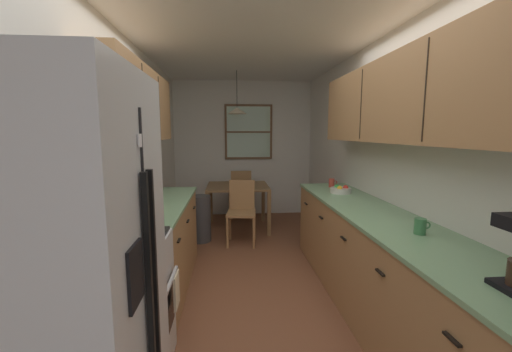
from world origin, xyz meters
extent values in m
plane|color=brown|center=(0.00, 1.00, 0.00)|extent=(12.00, 12.00, 0.00)
cube|color=white|center=(-1.35, 1.00, 1.27)|extent=(0.10, 9.00, 2.55)
cube|color=white|center=(1.35, 1.00, 1.27)|extent=(0.10, 9.00, 2.55)
cube|color=white|center=(0.00, 3.65, 1.27)|extent=(4.40, 0.10, 2.55)
cube|color=white|center=(0.00, 1.00, 2.59)|extent=(4.40, 9.00, 0.08)
cube|color=silver|center=(-0.95, -1.20, 0.91)|extent=(0.70, 0.73, 1.82)
cube|color=black|center=(-0.59, -1.20, 0.86)|extent=(0.01, 0.01, 1.64)
cube|color=black|center=(-0.58, -1.24, 0.86)|extent=(0.02, 0.02, 1.17)
cube|color=black|center=(-0.58, -1.16, 0.86)|extent=(0.02, 0.02, 1.17)
cube|color=black|center=(-0.59, -1.36, 1.09)|extent=(0.01, 0.15, 0.22)
cube|color=beige|center=(-0.59, -1.16, 1.31)|extent=(0.01, 0.05, 0.07)
cube|color=white|center=(-0.59, -1.22, 1.56)|extent=(0.01, 0.04, 0.05)
cube|color=silver|center=(-0.99, -0.50, 0.45)|extent=(0.62, 0.64, 0.90)
cube|color=black|center=(-0.67, -0.50, 0.42)|extent=(0.01, 0.45, 0.30)
cube|color=silver|center=(-0.65, -0.50, 0.63)|extent=(0.02, 0.51, 0.02)
cube|color=black|center=(-0.99, -0.50, 0.91)|extent=(0.59, 0.60, 0.02)
cube|color=silver|center=(-1.27, -0.50, 1.00)|extent=(0.06, 0.64, 0.20)
cylinder|color=#2D2D2D|center=(-1.13, -0.64, 0.93)|extent=(0.15, 0.15, 0.01)
cylinder|color=#2D2D2D|center=(-1.13, -0.36, 0.93)|extent=(0.15, 0.15, 0.01)
cylinder|color=#2D2D2D|center=(-0.85, -0.64, 0.93)|extent=(0.15, 0.15, 0.01)
cylinder|color=#2D2D2D|center=(-0.85, -0.36, 0.93)|extent=(0.15, 0.15, 0.01)
cube|color=black|center=(-1.11, -0.50, 1.66)|extent=(0.38, 0.60, 0.34)
cube|color=black|center=(-0.92, -0.56, 1.66)|extent=(0.01, 0.36, 0.22)
cube|color=#2D2D33|center=(-0.92, -0.29, 1.66)|extent=(0.01, 0.12, 0.22)
cube|color=#A87A4C|center=(-1.00, 0.69, 0.43)|extent=(0.60, 1.73, 0.87)
cube|color=#7AA87A|center=(-1.00, 0.69, 0.89)|extent=(0.63, 1.75, 0.03)
cube|color=black|center=(-0.69, 0.12, 0.70)|extent=(0.02, 0.10, 0.01)
cube|color=black|center=(-0.69, 0.69, 0.70)|extent=(0.02, 0.10, 0.01)
cube|color=black|center=(-0.69, 1.27, 0.70)|extent=(0.02, 0.10, 0.01)
cube|color=#A87A4C|center=(-1.14, 0.64, 1.84)|extent=(0.32, 1.83, 0.67)
cube|color=#2D2319|center=(-0.98, 0.34, 1.84)|extent=(0.01, 0.01, 0.62)
cube|color=#2D2319|center=(-0.98, 0.94, 1.84)|extent=(0.01, 0.01, 0.62)
cube|color=#A87A4C|center=(1.00, 0.06, 0.43)|extent=(0.60, 3.27, 0.87)
cube|color=#7AA87A|center=(1.00, 0.06, 0.89)|extent=(0.63, 3.29, 0.03)
cube|color=black|center=(0.69, -1.25, 0.70)|extent=(0.02, 0.10, 0.01)
cube|color=black|center=(0.69, -0.60, 0.70)|extent=(0.02, 0.10, 0.01)
cube|color=black|center=(0.69, 0.06, 0.70)|extent=(0.02, 0.10, 0.01)
cube|color=black|center=(0.69, 0.71, 0.70)|extent=(0.02, 0.10, 0.01)
cube|color=black|center=(0.69, 1.37, 0.70)|extent=(0.02, 0.10, 0.01)
cube|color=#A87A4C|center=(1.14, 0.01, 1.85)|extent=(0.32, 2.97, 0.70)
cube|color=#2D2319|center=(0.98, -0.48, 1.85)|extent=(0.01, 0.01, 0.64)
cube|color=#2D2319|center=(0.98, 0.50, 1.85)|extent=(0.01, 0.01, 0.64)
cube|color=brown|center=(-0.14, 2.65, 0.71)|extent=(0.99, 0.90, 0.03)
cube|color=brown|center=(-0.60, 2.23, 0.35)|extent=(0.06, 0.06, 0.70)
cube|color=brown|center=(0.33, 2.23, 0.35)|extent=(0.06, 0.06, 0.70)
cube|color=brown|center=(-0.60, 3.07, 0.35)|extent=(0.06, 0.06, 0.70)
cube|color=brown|center=(0.33, 3.07, 0.35)|extent=(0.06, 0.06, 0.70)
cube|color=#A87A4C|center=(-0.10, 1.92, 0.45)|extent=(0.44, 0.44, 0.04)
cube|color=#A87A4C|center=(-0.09, 2.10, 0.68)|extent=(0.37, 0.07, 0.45)
cylinder|color=#A87A4C|center=(0.06, 1.72, 0.22)|extent=(0.04, 0.04, 0.43)
cylinder|color=#A87A4C|center=(-0.30, 1.76, 0.22)|extent=(0.04, 0.04, 0.43)
cylinder|color=#A87A4C|center=(0.09, 2.08, 0.22)|extent=(0.04, 0.04, 0.43)
cylinder|color=#A87A4C|center=(-0.27, 2.12, 0.22)|extent=(0.04, 0.04, 0.43)
cube|color=#A87A4C|center=(-0.07, 3.37, 0.45)|extent=(0.43, 0.43, 0.04)
cube|color=#A87A4C|center=(-0.06, 3.19, 0.68)|extent=(0.37, 0.07, 0.45)
cylinder|color=#A87A4C|center=(-0.27, 3.54, 0.22)|extent=(0.04, 0.04, 0.43)
cylinder|color=#A87A4C|center=(0.09, 3.57, 0.22)|extent=(0.04, 0.04, 0.43)
cylinder|color=#A87A4C|center=(-0.24, 3.18, 0.22)|extent=(0.04, 0.04, 0.43)
cylinder|color=#A87A4C|center=(0.12, 3.21, 0.22)|extent=(0.04, 0.04, 0.43)
cylinder|color=black|center=(-0.14, 2.65, 2.27)|extent=(0.01, 0.01, 0.57)
cone|color=beige|center=(-0.14, 2.65, 1.93)|extent=(0.31, 0.31, 0.10)
sphere|color=white|center=(-0.14, 2.65, 1.95)|extent=(0.06, 0.06, 0.06)
cube|color=brown|center=(0.10, 3.58, 1.60)|extent=(0.90, 0.04, 1.03)
cube|color=#B2D1B7|center=(0.10, 3.56, 1.60)|extent=(0.82, 0.01, 0.95)
cube|color=brown|center=(0.10, 3.56, 1.60)|extent=(0.82, 0.02, 0.03)
cylinder|color=#3F3F42|center=(-0.70, 2.09, 0.34)|extent=(0.31, 0.31, 0.68)
cylinder|color=#D84C19|center=(-1.00, 0.16, 0.99)|extent=(0.10, 0.10, 0.17)
cylinder|color=white|center=(-1.00, 0.16, 1.08)|extent=(0.10, 0.10, 0.02)
cube|color=beige|center=(-0.64, -0.34, 0.50)|extent=(0.02, 0.16, 0.24)
cylinder|color=#3F7F4C|center=(1.02, -0.46, 0.95)|extent=(0.08, 0.08, 0.11)
torus|color=#3F7F4C|center=(1.07, -0.46, 0.96)|extent=(0.05, 0.01, 0.05)
cylinder|color=#BF3F33|center=(1.02, 1.40, 0.95)|extent=(0.07, 0.07, 0.11)
torus|color=#BF3F33|center=(1.07, 1.40, 0.96)|extent=(0.05, 0.01, 0.05)
cylinder|color=silver|center=(1.00, 1.01, 0.93)|extent=(0.23, 0.23, 0.06)
cylinder|color=black|center=(1.00, 1.01, 0.95)|extent=(0.19, 0.19, 0.03)
sphere|color=red|center=(1.05, 0.99, 0.96)|extent=(0.06, 0.06, 0.06)
sphere|color=green|center=(0.97, 1.05, 0.96)|extent=(0.06, 0.06, 0.06)
sphere|color=yellow|center=(0.97, 0.96, 0.96)|extent=(0.06, 0.06, 0.06)
camera|label=1|loc=(-0.26, -2.42, 1.59)|focal=22.01mm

